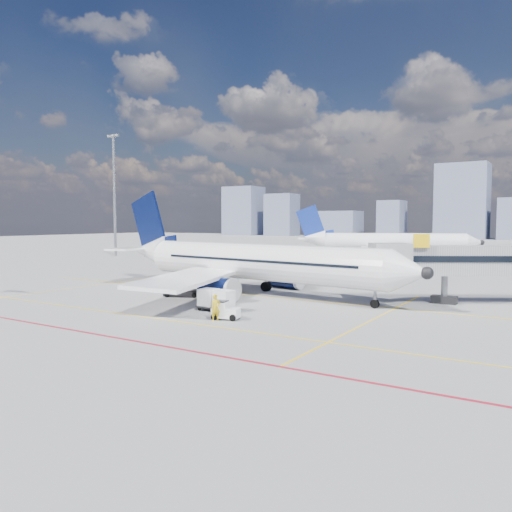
{
  "coord_description": "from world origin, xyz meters",
  "views": [
    {
      "loc": [
        26.12,
        -33.75,
        7.39
      ],
      "look_at": [
        0.51,
        7.33,
        4.0
      ],
      "focal_mm": 35.0,
      "sensor_mm": 36.0,
      "label": 1
    }
  ],
  "objects_px": {
    "cargo_dolly": "(216,299)",
    "ramp_worker": "(216,308)",
    "baggage_tug": "(225,311)",
    "main_aircraft": "(246,262)",
    "second_aircraft": "(386,242)",
    "belt_loader": "(184,291)"
  },
  "relations": [
    {
      "from": "second_aircraft",
      "to": "belt_loader",
      "type": "bearing_deg",
      "value": -113.61
    },
    {
      "from": "baggage_tug",
      "to": "belt_loader",
      "type": "bearing_deg",
      "value": 129.94
    },
    {
      "from": "belt_loader",
      "to": "ramp_worker",
      "type": "bearing_deg",
      "value": -61.36
    },
    {
      "from": "main_aircraft",
      "to": "baggage_tug",
      "type": "height_order",
      "value": "main_aircraft"
    },
    {
      "from": "belt_loader",
      "to": "ramp_worker",
      "type": "relative_size",
      "value": 2.59
    },
    {
      "from": "main_aircraft",
      "to": "cargo_dolly",
      "type": "bearing_deg",
      "value": -63.71
    },
    {
      "from": "baggage_tug",
      "to": "cargo_dolly",
      "type": "xyz_separation_m",
      "value": [
        -2.66,
        2.52,
        0.3
      ]
    },
    {
      "from": "cargo_dolly",
      "to": "ramp_worker",
      "type": "bearing_deg",
      "value": -52.52
    },
    {
      "from": "second_aircraft",
      "to": "baggage_tug",
      "type": "relative_size",
      "value": 15.49
    },
    {
      "from": "main_aircraft",
      "to": "second_aircraft",
      "type": "distance_m",
      "value": 54.87
    },
    {
      "from": "main_aircraft",
      "to": "cargo_dolly",
      "type": "xyz_separation_m",
      "value": [
        3.44,
        -9.84,
        -2.25
      ]
    },
    {
      "from": "second_aircraft",
      "to": "main_aircraft",
      "type": "bearing_deg",
      "value": -109.68
    },
    {
      "from": "second_aircraft",
      "to": "belt_loader",
      "type": "distance_m",
      "value": 60.13
    },
    {
      "from": "baggage_tug",
      "to": "ramp_worker",
      "type": "xyz_separation_m",
      "value": [
        -0.2,
        -0.85,
        0.33
      ]
    },
    {
      "from": "main_aircraft",
      "to": "second_aircraft",
      "type": "xyz_separation_m",
      "value": [
        -2.61,
        54.81,
        0.0
      ]
    },
    {
      "from": "second_aircraft",
      "to": "ramp_worker",
      "type": "height_order",
      "value": "second_aircraft"
    },
    {
      "from": "baggage_tug",
      "to": "belt_loader",
      "type": "relative_size",
      "value": 0.43
    },
    {
      "from": "main_aircraft",
      "to": "ramp_worker",
      "type": "bearing_deg",
      "value": -58.92
    },
    {
      "from": "ramp_worker",
      "to": "baggage_tug",
      "type": "bearing_deg",
      "value": 18.16
    },
    {
      "from": "baggage_tug",
      "to": "main_aircraft",
      "type": "bearing_deg",
      "value": 101.69
    },
    {
      "from": "baggage_tug",
      "to": "ramp_worker",
      "type": "bearing_deg",
      "value": -117.68
    },
    {
      "from": "second_aircraft",
      "to": "belt_loader",
      "type": "xyz_separation_m",
      "value": [
        -1.26,
        -60.06,
        -2.68
      ]
    }
  ]
}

